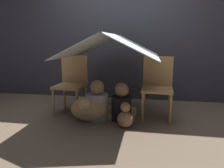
# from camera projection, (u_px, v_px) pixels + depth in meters

# --- Properties ---
(ground_plane) EXTENTS (8.80, 8.80, 0.00)m
(ground_plane) POSITION_uv_depth(u_px,v_px,m) (110.00, 118.00, 3.17)
(ground_plane) COLOR #7A6651
(wall_back) EXTENTS (7.00, 0.05, 2.50)m
(wall_back) POSITION_uv_depth(u_px,v_px,m) (122.00, 33.00, 4.06)
(wall_back) COLOR #3D3D47
(wall_back) RESTS_ON ground_plane
(chair_left) EXTENTS (0.46, 0.46, 0.88)m
(chair_left) POSITION_uv_depth(u_px,v_px,m) (72.00, 81.00, 3.38)
(chair_left) COLOR tan
(chair_left) RESTS_ON ground_plane
(chair_right) EXTENTS (0.45, 0.45, 0.88)m
(chair_right) POSITION_uv_depth(u_px,v_px,m) (157.00, 84.00, 3.16)
(chair_right) COLOR tan
(chair_right) RESTS_ON ground_plane
(sheet_canopy) EXTENTS (1.31, 1.50, 0.33)m
(sheet_canopy) POSITION_uv_depth(u_px,v_px,m) (112.00, 45.00, 3.09)
(sheet_canopy) COLOR silver
(person_front) EXTENTS (0.31, 0.31, 0.57)m
(person_front) POSITION_uv_depth(u_px,v_px,m) (97.00, 103.00, 3.10)
(person_front) COLOR #B2B2B7
(person_front) RESTS_ON ground_plane
(person_second) EXTENTS (0.28, 0.28, 0.54)m
(person_second) POSITION_uv_depth(u_px,v_px,m) (122.00, 104.00, 3.07)
(person_second) COLOR black
(person_second) RESTS_ON ground_plane
(dog) EXTENTS (0.51, 0.41, 0.41)m
(dog) POSITION_uv_depth(u_px,v_px,m) (88.00, 109.00, 2.99)
(dog) COLOR tan
(dog) RESTS_ON ground_plane
(floor_cushion) EXTENTS (0.44, 0.35, 0.10)m
(floor_cushion) POSITION_uv_depth(u_px,v_px,m) (121.00, 113.00, 3.24)
(floor_cushion) COLOR #E5CC66
(floor_cushion) RESTS_ON ground_plane
(plush_toy) EXTENTS (0.21, 0.21, 0.33)m
(plush_toy) POSITION_uv_depth(u_px,v_px,m) (125.00, 117.00, 2.82)
(plush_toy) COLOR tan
(plush_toy) RESTS_ON ground_plane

